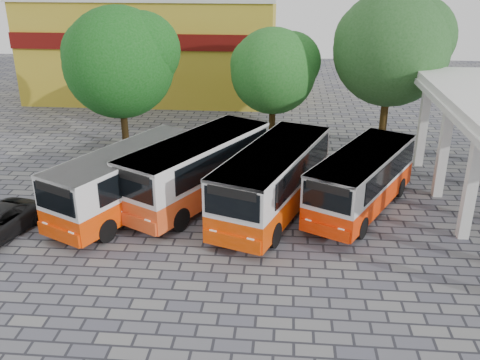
# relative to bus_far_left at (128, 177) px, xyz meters

# --- Properties ---
(ground) EXTENTS (90.00, 90.00, 0.00)m
(ground) POSITION_rel_bus_far_left_xyz_m (6.98, -3.03, -1.74)
(ground) COLOR #50505D
(ground) RESTS_ON ground
(shophouse_block) EXTENTS (20.40, 10.40, 8.30)m
(shophouse_block) POSITION_rel_bus_far_left_xyz_m (-4.02, 22.96, 2.43)
(shophouse_block) COLOR #B19822
(shophouse_block) RESTS_ON ground
(bus_far_left) EXTENTS (6.00, 8.95, 3.00)m
(bus_far_left) POSITION_rel_bus_far_left_xyz_m (0.00, 0.00, 0.00)
(bus_far_left) COLOR #EA3900
(bus_far_left) RESTS_ON ground
(bus_centre_left) EXTENTS (6.56, 9.43, 3.16)m
(bus_centre_left) POSITION_rel_bus_far_left_xyz_m (3.02, 1.37, 0.09)
(bus_centre_left) COLOR #E44C1A
(bus_centre_left) RESTS_ON ground
(bus_centre_right) EXTENTS (5.46, 9.34, 3.15)m
(bus_centre_right) POSITION_rel_bus_far_left_xyz_m (6.66, 0.33, 0.09)
(bus_centre_right) COLOR #E23C00
(bus_centre_right) RESTS_ON ground
(bus_far_right) EXTENTS (5.85, 8.52, 2.85)m
(bus_far_right) POSITION_rel_bus_far_left_xyz_m (10.76, 1.09, -0.08)
(bus_far_right) COLOR #F22E00
(bus_far_right) RESTS_ON ground
(tree_left) EXTENTS (7.04, 6.71, 8.57)m
(tree_left) POSITION_rel_bus_far_left_xyz_m (-2.88, 9.51, 3.70)
(tree_left) COLOR black
(tree_left) RESTS_ON ground
(tree_middle) EXTENTS (5.54, 5.28, 7.25)m
(tree_middle) POSITION_rel_bus_far_left_xyz_m (6.35, 10.77, 3.05)
(tree_middle) COLOR #34240D
(tree_middle) RESTS_ON ground
(tree_right) EXTENTS (7.15, 6.81, 9.48)m
(tree_right) POSITION_rel_bus_far_left_xyz_m (13.30, 10.63, 4.56)
(tree_right) COLOR #443012
(tree_right) RESTS_ON ground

